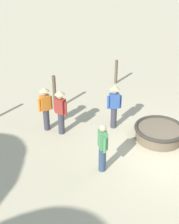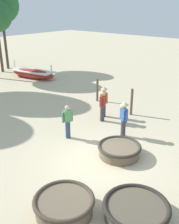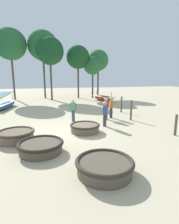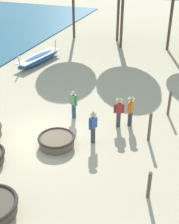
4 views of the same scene
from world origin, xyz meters
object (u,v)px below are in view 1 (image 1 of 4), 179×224
fisherman_standing_left (114,104)px  fisherman_with_hat (103,147)px  mooring_post_inland (116,72)px  fisherman_hauling (61,109)px  coracle_tilted (159,132)px  fisherman_by_coracle (45,106)px  mooring_post_shoreline (54,93)px

fisherman_standing_left → fisherman_with_hat: bearing=133.4°
mooring_post_inland → fisherman_hauling: bearing=118.2°
coracle_tilted → fisherman_with_hat: fisherman_with_hat is taller
fisherman_by_coracle → fisherman_standing_left: same height
fisherman_by_coracle → mooring_post_inland: size_ratio=1.44×
mooring_post_inland → fisherman_by_coracle: bearing=111.3°
fisherman_standing_left → fisherman_hauling: bearing=67.2°
fisherman_standing_left → fisherman_hauling: same height
coracle_tilted → fisherman_by_coracle: size_ratio=1.04×
fisherman_by_coracle → fisherman_standing_left: (-1.27, -2.08, 0.00)m
fisherman_by_coracle → fisherman_with_hat: bearing=-175.2°
fisherman_hauling → mooring_post_inland: fisherman_hauling is taller
fisherman_by_coracle → fisherman_standing_left: size_ratio=1.00×
coracle_tilted → mooring_post_inland: 4.99m
fisherman_by_coracle → mooring_post_shoreline: size_ratio=1.13×
fisherman_with_hat → coracle_tilted: bearing=-85.1°
coracle_tilted → mooring_post_shoreline: bearing=25.5°
coracle_tilted → fisherman_by_coracle: (2.78, 2.89, 0.70)m
fisherman_with_hat → fisherman_standing_left: bearing=-46.6°
fisherman_by_coracle → fisherman_hauling: size_ratio=1.00×
coracle_tilted → fisherman_by_coracle: bearing=46.1°
fisherman_with_hat → mooring_post_shoreline: size_ratio=1.07×
fisherman_hauling → mooring_post_shoreline: bearing=-22.4°
fisherman_by_coracle → fisherman_with_hat: (-3.00, -0.25, -0.12)m
fisherman_standing_left → mooring_post_inland: 4.11m
fisherman_standing_left → mooring_post_inland: (3.12, -2.66, -0.38)m
mooring_post_shoreline → mooring_post_inland: mooring_post_shoreline is taller
mooring_post_inland → fisherman_standing_left: bearing=139.5°
coracle_tilted → mooring_post_inland: mooring_post_inland is taller
fisherman_with_hat → mooring_post_shoreline: (4.17, -0.76, -0.10)m
fisherman_by_coracle → fisherman_standing_left: 2.43m
fisherman_standing_left → mooring_post_shoreline: 2.67m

